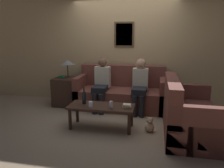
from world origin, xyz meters
TOP-DOWN VIEW (x-y plane):
  - ground_plane at (0.00, 0.00)m, footprint 16.00×16.00m
  - wall_back at (0.00, 0.98)m, footprint 9.00×0.08m
  - couch_main at (0.00, 0.52)m, footprint 2.05×0.87m
  - couch_side at (1.36, -0.68)m, footprint 0.87×1.51m
  - coffee_table at (-0.17, -0.70)m, footprint 1.21×0.49m
  - side_table_with_lamp at (-1.34, 0.43)m, footprint 0.54×0.54m
  - wine_bottle at (-0.51, -0.66)m, footprint 0.07×0.07m
  - drinking_glass at (-0.33, -0.83)m, footprint 0.07×0.07m
  - book_stack at (0.31, -0.73)m, footprint 0.17×0.12m
  - soda_can at (0.04, -0.80)m, footprint 0.07×0.07m
  - person_left at (-0.41, 0.30)m, footprint 0.34×0.63m
  - person_right at (0.46, 0.32)m, footprint 0.34×0.64m
  - teddy_bear at (0.72, -0.69)m, footprint 0.17×0.17m

SIDE VIEW (x-z plane):
  - ground_plane at x=0.00m, z-range 0.00..0.00m
  - teddy_bear at x=0.72m, z-range -0.02..0.25m
  - couch_main at x=0.00m, z-range -0.15..0.83m
  - couch_side at x=1.36m, z-range -0.15..0.83m
  - coffee_table at x=-0.17m, z-range 0.16..0.59m
  - side_table_with_lamp at x=-1.34m, z-range -0.18..0.93m
  - book_stack at x=0.31m, z-range 0.43..0.50m
  - drinking_glass at x=-0.33m, z-range 0.43..0.54m
  - soda_can at x=0.04m, z-range 0.43..0.56m
  - wine_bottle at x=-0.51m, z-range 0.40..0.71m
  - person_left at x=-0.41m, z-range 0.06..1.24m
  - person_right at x=0.46m, z-range 0.06..1.25m
  - wall_back at x=0.00m, z-range 0.00..2.60m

